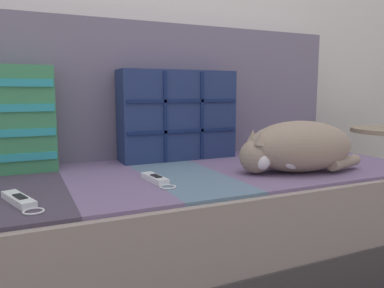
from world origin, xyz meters
The scene contains 7 objects.
ground_plane centered at (0.00, 0.00, 0.00)m, with size 14.00×14.00×0.00m, color #564C47.
couch centered at (0.00, 0.13, 0.18)m, with size 1.85×0.84×0.37m.
sofa_backrest centered at (0.00, 0.48, 0.65)m, with size 1.82×0.14×0.56m.
throw_pillow_quilted centered at (0.10, 0.33, 0.55)m, with size 0.48×0.14×0.36m.
sleeping_cat centered at (0.36, -0.08, 0.46)m, with size 0.45×0.27×0.18m.
game_remote_near centered at (-0.12, -0.02, 0.38)m, with size 0.06×0.19×0.02m.
game_remote_far centered at (-0.50, -0.09, 0.38)m, with size 0.10×0.21×0.02m.
Camera 1 is at (-0.49, -1.08, 0.65)m, focal length 35.00 mm.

